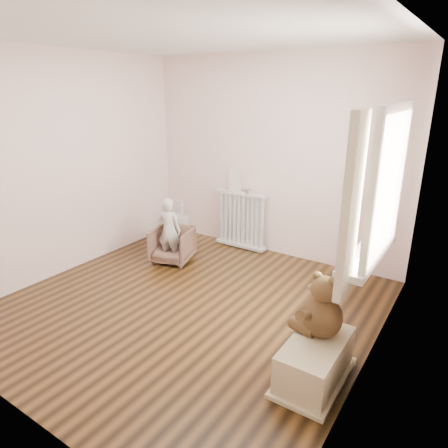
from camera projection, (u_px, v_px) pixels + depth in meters
The scene contains 18 objects.
floor at pixel (189, 305), 4.20m from camera, with size 3.60×3.60×0.01m, color black.
ceiling at pixel (180, 33), 3.36m from camera, with size 3.60×3.60×0.01m, color white.
back_wall at pixel (272, 158), 5.20m from camera, with size 3.60×0.02×2.60m, color white.
left_wall at pixel (66, 165), 4.72m from camera, with size 0.02×3.60×2.60m, color white.
right_wall at pixel (382, 216), 2.83m from camera, with size 0.02×3.60×2.60m, color white.
window at pixel (389, 186), 3.04m from camera, with size 0.03×0.90×1.10m, color white.
window_sill at pixel (368, 254), 3.28m from camera, with size 0.22×1.10×0.06m, color silver.
curtain_left at pixel (351, 210), 2.67m from camera, with size 0.06×0.26×1.30m, color beige.
curtain_right at pixel (389, 179), 3.57m from camera, with size 0.06×0.26×1.30m, color beige.
radiator at pixel (241, 221), 5.59m from camera, with size 0.76×0.14×0.81m, color silver.
paper_doll at pixel (235, 181), 5.46m from camera, with size 0.19×0.02×0.31m, color beige.
tin_a at pixel (249, 192), 5.38m from camera, with size 0.10×0.10×0.06m, color #A59E8C.
toy_vanity at pixel (176, 216), 6.22m from camera, with size 0.33×0.23×0.51m, color silver.
armchair at pixel (172, 245), 5.19m from camera, with size 0.48×0.50×0.45m, color brown.
child at pixel (169, 230), 5.08m from camera, with size 0.31×0.20×0.85m, color beige.
toy_bench at pixel (315, 357), 3.06m from camera, with size 0.39×0.73×0.34m, color beige.
teddy_bear at pixel (324, 297), 3.00m from camera, with size 0.41×0.32×0.51m, color #3B2814, non-canonical shape.
plush_cat at pixel (373, 233), 3.36m from camera, with size 0.14×0.23×0.20m, color gray, non-canonical shape.
Camera 1 is at (2.36, -2.87, 2.16)m, focal length 32.00 mm.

